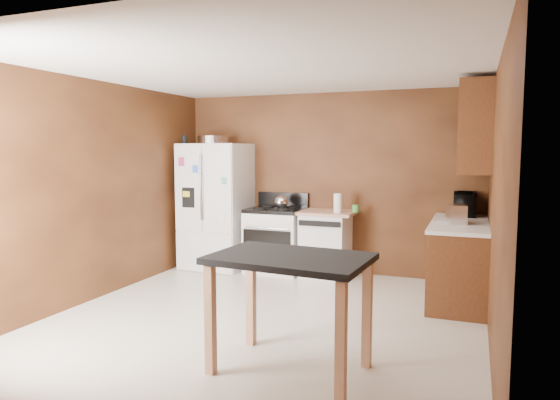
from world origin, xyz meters
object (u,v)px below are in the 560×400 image
Objects in this scene: microwave at (465,205)px; dishwasher at (326,243)px; gas_range at (276,239)px; island at (290,274)px; pen_cup at (184,140)px; toaster at (456,214)px; refrigerator at (216,206)px; roasting_pan at (213,140)px; paper_towel at (338,203)px; kettle at (281,202)px; green_canister at (355,209)px.

dishwasher is at bearing 92.23° from microwave.
gas_range is 0.89× the size of island.
pen_cup is 0.10× the size of island.
refrigerator is (-3.31, 0.55, -0.10)m from toaster.
pen_cup is 0.42× the size of toaster.
microwave is (3.43, 0.16, -0.82)m from roasting_pan.
refrigerator is 2.02× the size of dishwasher.
pen_cup is at bearing -177.32° from paper_towel.
toaster is at bearing -20.68° from dishwasher.
kettle is 0.54m from gas_range.
island is (0.37, -2.82, -0.25)m from paper_towel.
roasting_pan is 0.41m from pen_cup.
dishwasher is at bearing 6.01° from pen_cup.
microwave is at bearing 4.37° from kettle.
microwave reaches higher than toaster.
green_canister is at bearing 92.60° from microwave.
dishwasher is at bearing 149.75° from paper_towel.
microwave is 0.27× the size of refrigerator.
island is (2.19, -2.84, -0.14)m from refrigerator.
microwave reaches higher than kettle.
paper_towel is (2.25, 0.11, -0.84)m from pen_cup.
refrigerator is 1.01m from gas_range.
paper_towel is at bearing -148.62° from green_canister.
gas_range is at bearing -178.06° from dishwasher.
pen_cup is 0.63× the size of kettle.
microwave is at bearing 71.01° from toaster.
refrigerator is at bearing 179.17° from paper_towel.
dishwasher is (0.62, 0.08, -0.54)m from kettle.
gas_range is at bearing 174.55° from paper_towel.
gas_range is (-0.91, 0.09, -0.55)m from paper_towel.
paper_towel reaches higher than island.
roasting_pan reaches higher than kettle.
toaster is 2.57m from island.
roasting_pan reaches higher than dishwasher.
gas_range is at bearing 3.81° from refrigerator.
roasting_pan is 0.41× the size of gas_range.
toaster reaches higher than gas_range.
island is (1.28, -2.91, 0.30)m from gas_range.
paper_towel is at bearing 97.46° from island.
microwave is 0.44× the size of gas_range.
toaster reaches higher than island.
kettle is 3.10m from island.
pen_cup reaches higher than roasting_pan.
green_canister reaches higher than island.
microwave reaches higher than island.
gas_range is (-2.40, 0.61, -0.54)m from toaster.
toaster is 2.53m from gas_range.
dishwasher is (-1.75, -0.11, -0.58)m from microwave.
roasting_pan is at bearing 127.91° from island.
paper_towel is at bearing -5.45° from gas_range.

